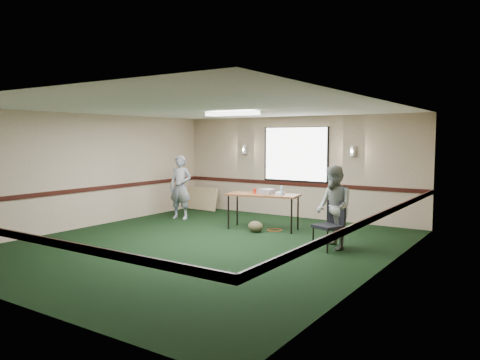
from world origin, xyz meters
The scene contains 13 objects.
ground centered at (0.00, 0.00, 0.00)m, with size 8.00×8.00×0.00m, color black.
room_shell centered at (0.00, 2.12, 1.58)m, with size 8.00×8.02×8.00m.
folding_table centered at (0.17, 2.01, 0.77)m, with size 1.76×0.97×0.83m.
projector centered at (0.20, 2.12, 0.89)m, with size 0.33×0.28×0.11m, color gray.
game_console centered at (0.49, 2.24, 0.85)m, with size 0.18×0.14×0.05m, color silver.
red_cup centered at (-0.06, 2.00, 0.89)m, with size 0.07×0.07×0.11m, color red.
water_bottle centered at (0.62, 2.07, 0.94)m, with size 0.06×0.06×0.21m, color #81B7D4.
duffel_bag centered at (0.20, 1.63, 0.13)m, with size 0.36×0.27×0.25m, color #4D422C.
cable_coil centered at (0.46, 2.05, 0.01)m, with size 0.35×0.35×0.02m, color #C85019.
folded_table centered at (-3.00, 3.60, 0.34)m, with size 1.31×0.06×0.67m, color tan.
conference_chair centered at (2.27, 1.04, 0.54)m, with size 0.60×0.61×0.93m.
person_left centered at (-2.38, 2.05, 0.84)m, with size 0.61×0.40×1.68m, color #3D4F86.
person_right centered at (2.28, 1.12, 0.80)m, with size 0.78×0.61×1.60m, color #7498B5.
Camera 1 is at (5.69, -7.24, 2.11)m, focal length 35.00 mm.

